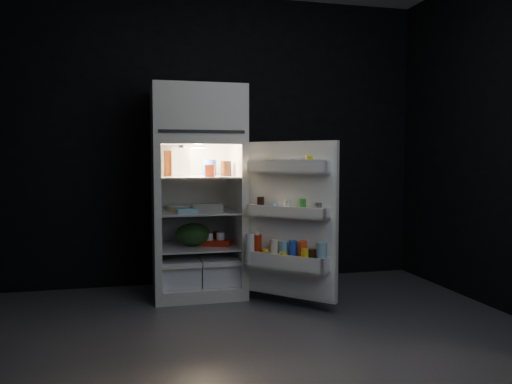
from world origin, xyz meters
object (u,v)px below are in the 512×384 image
object	(u,v)px
refrigerator	(197,184)
egg_carton	(208,208)
fridge_door	(290,223)
milk_jug	(181,162)
yogurt_tray	(216,243)

from	to	relation	value
refrigerator	egg_carton	size ratio (longest dim) A/B	6.95
refrigerator	fridge_door	xyz separation A→B (m)	(0.64, -0.65, -0.28)
egg_carton	fridge_door	bearing A→B (deg)	-33.98
milk_jug	fridge_door	bearing A→B (deg)	-33.56
fridge_door	egg_carton	bearing A→B (deg)	138.04
fridge_door	egg_carton	xyz separation A→B (m)	(-0.56, 0.51, 0.08)
egg_carton	yogurt_tray	world-z (taller)	egg_carton
fridge_door	milk_jug	bearing A→B (deg)	140.64
refrigerator	yogurt_tray	world-z (taller)	refrigerator
refrigerator	fridge_door	size ratio (longest dim) A/B	1.46
yogurt_tray	milk_jug	bearing A→B (deg)	-171.35
refrigerator	egg_carton	world-z (taller)	refrigerator
refrigerator	milk_jug	distance (m)	0.23
fridge_door	yogurt_tray	bearing A→B (deg)	131.44
refrigerator	fridge_door	world-z (taller)	refrigerator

